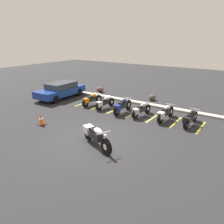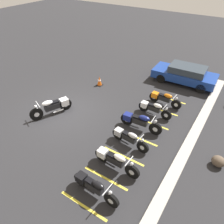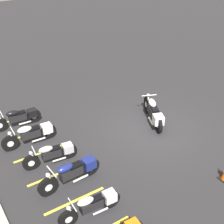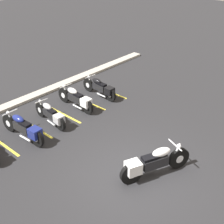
{
  "view_description": "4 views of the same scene",
  "coord_description": "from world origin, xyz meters",
  "views": [
    {
      "loc": [
        6.23,
        -7.56,
        4.81
      ],
      "look_at": [
        -0.36,
        1.99,
        0.84
      ],
      "focal_mm": 35.0,
      "sensor_mm": 36.0,
      "label": 1
    },
    {
      "loc": [
        7.08,
        7.91,
        7.49
      ],
      "look_at": [
        -0.56,
        2.96,
        0.89
      ],
      "focal_mm": 35.0,
      "sensor_mm": 36.0,
      "label": 2
    },
    {
      "loc": [
        -8.41,
        7.46,
        7.51
      ],
      "look_at": [
        1.02,
        1.32,
        0.77
      ],
      "focal_mm": 50.0,
      "sensor_mm": 36.0,
      "label": 3
    },
    {
      "loc": [
        -6.08,
        -4.52,
        6.63
      ],
      "look_at": [
        1.17,
        2.0,
        1.05
      ],
      "focal_mm": 50.0,
      "sensor_mm": 36.0,
      "label": 4
    }
  ],
  "objects": [
    {
      "name": "landscape_rock_1",
      "position": [
        -0.77,
        8.31,
        0.24
      ],
      "size": [
        0.63,
        0.66,
        0.47
      ],
      "primitive_type": "ellipsoid",
      "rotation": [
        0.0,
        0.0,
        2.96
      ],
      "color": "brown",
      "rests_on": "ground"
    },
    {
      "name": "parked_bike_0",
      "position": [
        -3.96,
        4.48,
        0.43
      ],
      "size": [
        0.58,
        2.06,
        0.81
      ],
      "rotation": [
        0.0,
        0.0,
        1.52
      ],
      "color": "black",
      "rests_on": "ground"
    },
    {
      "name": "concrete_curb",
      "position": [
        0.0,
        6.9,
        0.06
      ],
      "size": [
        18.0,
        0.5,
        0.12
      ],
      "primitive_type": "cube",
      "color": "#A8A399",
      "rests_on": "ground"
    },
    {
      "name": "traffic_cone",
      "position": [
        -3.82,
        -0.19,
        0.32
      ],
      "size": [
        0.4,
        0.4,
        0.68
      ],
      "color": "black",
      "rests_on": "ground"
    },
    {
      "name": "stall_line_3",
      "position": [
        -0.43,
        4.6,
        0.0
      ],
      "size": [
        0.1,
        2.1,
        0.0
      ],
      "primitive_type": "cube",
      "color": "gold",
      "rests_on": "ground"
    },
    {
      "name": "parked_bike_4",
      "position": [
        1.78,
        4.59,
        0.46
      ],
      "size": [
        0.62,
        2.21,
        0.87
      ],
      "rotation": [
        0.0,
        0.0,
        1.53
      ],
      "color": "black",
      "rests_on": "ground"
    },
    {
      "name": "stall_line_0",
      "position": [
        -4.77,
        4.6,
        0.0
      ],
      "size": [
        0.1,
        2.1,
        0.0
      ],
      "primitive_type": "cube",
      "color": "gold",
      "rests_on": "ground"
    },
    {
      "name": "stall_line_1",
      "position": [
        -3.32,
        4.6,
        0.0
      ],
      "size": [
        0.1,
        2.1,
        0.0
      ],
      "primitive_type": "cube",
      "color": "gold",
      "rests_on": "ground"
    },
    {
      "name": "parked_bike_2",
      "position": [
        -1.12,
        4.26,
        0.48
      ],
      "size": [
        0.65,
        2.3,
        0.9
      ],
      "rotation": [
        0.0,
        0.0,
        1.63
      ],
      "color": "black",
      "rests_on": "ground"
    },
    {
      "name": "stall_line_6",
      "position": [
        3.91,
        4.6,
        0.0
      ],
      "size": [
        0.1,
        2.1,
        0.0
      ],
      "primitive_type": "cube",
      "color": "gold",
      "rests_on": "ground"
    },
    {
      "name": "stall_line_2",
      "position": [
        -1.87,
        4.6,
        0.0
      ],
      "size": [
        0.1,
        2.1,
        0.0
      ],
      "primitive_type": "cube",
      "color": "gold",
      "rests_on": "ground"
    },
    {
      "name": "stall_line_4",
      "position": [
        1.02,
        4.6,
        0.0
      ],
      "size": [
        0.1,
        2.1,
        0.0
      ],
      "primitive_type": "cube",
      "color": "gold",
      "rests_on": "ground"
    },
    {
      "name": "stall_line_5",
      "position": [
        2.47,
        4.6,
        0.0
      ],
      "size": [
        0.1,
        2.1,
        0.0
      ],
      "primitive_type": "cube",
      "color": "gold",
      "rests_on": "ground"
    },
    {
      "name": "motorcycle_white_featured",
      "position": [
        0.36,
        -0.41,
        0.51
      ],
      "size": [
        2.32,
        1.17,
        0.97
      ],
      "rotation": [
        0.0,
        0.0,
        -0.4
      ],
      "color": "black",
      "rests_on": "ground"
    },
    {
      "name": "parked_bike_5",
      "position": [
        3.28,
        4.61,
        0.44
      ],
      "size": [
        0.59,
        2.12,
        0.83
      ],
      "rotation": [
        0.0,
        0.0,
        1.52
      ],
      "color": "black",
      "rests_on": "ground"
    },
    {
      "name": "parked_bike_3",
      "position": [
        0.22,
        4.39,
        0.43
      ],
      "size": [
        0.6,
        2.04,
        0.8
      ],
      "rotation": [
        0.0,
        0.0,
        1.47
      ],
      "color": "black",
      "rests_on": "ground"
    },
    {
      "name": "parked_bike_1",
      "position": [
        -2.67,
        4.38,
        0.42
      ],
      "size": [
        0.57,
        2.03,
        0.8
      ],
      "rotation": [
        0.0,
        0.0,
        1.52
      ],
      "color": "black",
      "rests_on": "ground"
    },
    {
      "name": "ground",
      "position": [
        0.0,
        0.0,
        0.0
      ],
      "size": [
        60.0,
        60.0,
        0.0
      ],
      "primitive_type": "plane",
      "color": "#262628"
    },
    {
      "name": "car_blue",
      "position": [
        -7.38,
        4.65,
        0.68
      ],
      "size": [
        1.95,
        4.36,
        1.29
      ],
      "rotation": [
        0.0,
        0.0,
        -1.54
      ],
      "color": "black",
      "rests_on": "ground"
    }
  ]
}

